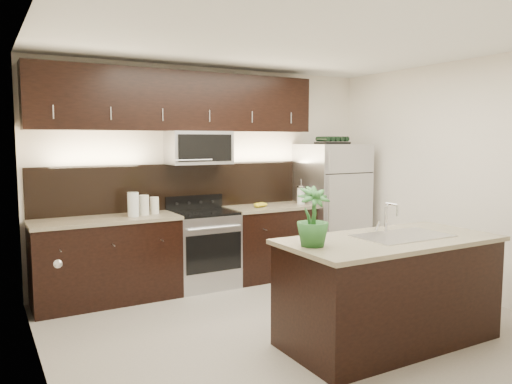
{
  "coord_description": "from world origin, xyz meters",
  "views": [
    {
      "loc": [
        -2.63,
        -3.85,
        1.8
      ],
      "look_at": [
        -0.15,
        0.55,
        1.27
      ],
      "focal_mm": 35.0,
      "sensor_mm": 36.0,
      "label": 1
    }
  ],
  "objects": [
    {
      "name": "ground",
      "position": [
        0.0,
        0.0,
        0.0
      ],
      "size": [
        4.5,
        4.5,
        0.0
      ],
      "primitive_type": "plane",
      "color": "gray",
      "rests_on": "ground"
    },
    {
      "name": "room_walls",
      "position": [
        -0.11,
        -0.04,
        1.7
      ],
      "size": [
        4.52,
        4.02,
        2.71
      ],
      "color": "silver",
      "rests_on": "ground"
    },
    {
      "name": "counter_run",
      "position": [
        -0.46,
        1.69,
        0.47
      ],
      "size": [
        3.51,
        0.65,
        0.94
      ],
      "color": "black",
      "rests_on": "ground"
    },
    {
      "name": "upper_fixtures",
      "position": [
        -0.43,
        1.84,
        2.14
      ],
      "size": [
        3.49,
        0.4,
        1.66
      ],
      "color": "black",
      "rests_on": "counter_run"
    },
    {
      "name": "island",
      "position": [
        0.51,
        -0.67,
        0.47
      ],
      "size": [
        1.96,
        0.96,
        0.94
      ],
      "color": "black",
      "rests_on": "ground"
    },
    {
      "name": "sink_faucet",
      "position": [
        0.66,
        -0.66,
        0.96
      ],
      "size": [
        0.84,
        0.5,
        0.28
      ],
      "color": "silver",
      "rests_on": "island"
    },
    {
      "name": "refrigerator",
      "position": [
        1.66,
        1.63,
        0.87
      ],
      "size": [
        0.84,
        0.76,
        1.74
      ],
      "primitive_type": "cube",
      "color": "#B2B2B7",
      "rests_on": "ground"
    },
    {
      "name": "wine_rack",
      "position": [
        1.66,
        1.63,
        1.78
      ],
      "size": [
        0.43,
        0.27,
        0.1
      ],
      "color": "black",
      "rests_on": "refrigerator"
    },
    {
      "name": "plant",
      "position": [
        -0.29,
        -0.62,
        1.18
      ],
      "size": [
        0.3,
        0.3,
        0.48
      ],
      "primitive_type": "imported",
      "rotation": [
        0.0,
        0.0,
        -0.11
      ],
      "color": "#245923",
      "rests_on": "island"
    },
    {
      "name": "canisters",
      "position": [
        -1.01,
        1.68,
        1.06
      ],
      "size": [
        0.39,
        0.22,
        0.27
      ],
      "rotation": [
        0.0,
        0.0,
        0.35
      ],
      "color": "silver",
      "rests_on": "counter_run"
    },
    {
      "name": "french_press",
      "position": [
        1.15,
        1.64,
        1.06
      ],
      "size": [
        0.11,
        0.11,
        0.32
      ],
      "rotation": [
        0.0,
        0.0,
        0.24
      ],
      "color": "silver",
      "rests_on": "counter_run"
    },
    {
      "name": "bananas",
      "position": [
        0.45,
        1.61,
        0.97
      ],
      "size": [
        0.24,
        0.21,
        0.06
      ],
      "primitive_type": "ellipsoid",
      "rotation": [
        0.0,
        0.0,
        0.31
      ],
      "color": "gold",
      "rests_on": "counter_run"
    }
  ]
}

